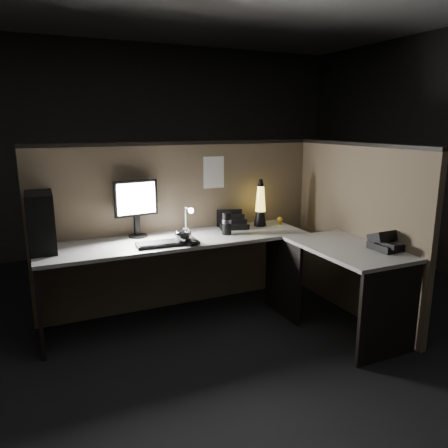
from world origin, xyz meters
name	(u,v)px	position (x,y,z in m)	size (l,w,h in m)	color
floor	(223,345)	(0.00, 0.00, 0.00)	(6.00, 6.00, 0.00)	black
room_shell	(223,133)	(0.00, 0.00, 1.62)	(6.00, 6.00, 6.00)	silver
partition_back	(182,227)	(0.00, 0.93, 0.75)	(2.66, 0.06, 1.50)	brown
partition_right	(355,232)	(1.33, 0.10, 0.75)	(0.06, 1.66, 1.50)	brown
desk	(230,262)	(0.18, 0.25, 0.58)	(2.60, 1.60, 0.73)	#A9A69F
pc_tower	(41,222)	(-1.21, 0.71, 0.96)	(0.19, 0.43, 0.45)	black
monitor	(136,203)	(-0.44, 0.82, 1.03)	(0.38, 0.16, 0.49)	black
keyboard	(167,243)	(-0.29, 0.45, 0.74)	(0.50, 0.17, 0.02)	black
mouse	(192,243)	(-0.11, 0.34, 0.75)	(0.10, 0.07, 0.04)	black
clip_lamp	(188,218)	(0.00, 0.73, 0.87)	(0.05, 0.19, 0.24)	silver
organizer	(232,223)	(0.45, 0.77, 0.77)	(0.29, 0.27, 0.18)	black
lava_lamp	(260,207)	(0.73, 0.74, 0.92)	(0.12, 0.12, 0.45)	black
travel_mug	(227,224)	(0.29, 0.56, 0.83)	(0.09, 0.09, 0.20)	black
steel_mug	(183,238)	(-0.16, 0.43, 0.78)	(0.13, 0.13, 0.10)	#BBBCC2
figurine	(280,220)	(0.92, 0.70, 0.78)	(0.06, 0.06, 0.06)	gold
pinned_paper	(214,172)	(0.31, 0.90, 1.24)	(0.20, 0.00, 0.29)	white
desk_phone	(387,242)	(1.24, -0.37, 0.79)	(0.26, 0.27, 0.15)	black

